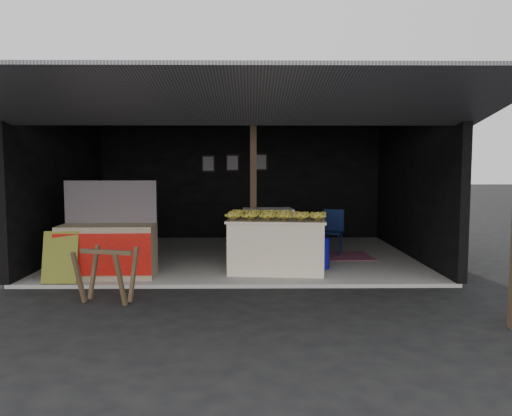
{
  "coord_description": "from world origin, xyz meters",
  "views": [
    {
      "loc": [
        0.25,
        -7.48,
        1.89
      ],
      "look_at": [
        0.35,
        1.54,
        1.1
      ],
      "focal_mm": 35.0,
      "sensor_mm": 36.0,
      "label": 1
    }
  ],
  "objects_px": {
    "sawhorse": "(106,270)",
    "plastic_chair": "(333,228)",
    "banana_table": "(277,245)",
    "water_barrel": "(319,254)",
    "white_crate": "(268,235)",
    "neighbor_stall": "(108,248)"
  },
  "relations": [
    {
      "from": "sawhorse",
      "to": "white_crate",
      "type": "bearing_deg",
      "value": 62.76
    },
    {
      "from": "banana_table",
      "to": "water_barrel",
      "type": "xyz_separation_m",
      "value": [
        0.77,
        0.26,
        -0.2
      ]
    },
    {
      "from": "sawhorse",
      "to": "plastic_chair",
      "type": "relative_size",
      "value": 0.89
    },
    {
      "from": "sawhorse",
      "to": "plastic_chair",
      "type": "bearing_deg",
      "value": 57.84
    },
    {
      "from": "sawhorse",
      "to": "plastic_chair",
      "type": "xyz_separation_m",
      "value": [
        3.65,
        3.48,
        0.12
      ]
    },
    {
      "from": "plastic_chair",
      "to": "white_crate",
      "type": "bearing_deg",
      "value": -126.43
    },
    {
      "from": "neighbor_stall",
      "to": "sawhorse",
      "type": "height_order",
      "value": "neighbor_stall"
    },
    {
      "from": "banana_table",
      "to": "plastic_chair",
      "type": "bearing_deg",
      "value": 60.16
    },
    {
      "from": "white_crate",
      "to": "neighbor_stall",
      "type": "distance_m",
      "value": 2.92
    },
    {
      "from": "water_barrel",
      "to": "sawhorse",
      "type": "bearing_deg",
      "value": -147.56
    },
    {
      "from": "banana_table",
      "to": "plastic_chair",
      "type": "distance_m",
      "value": 2.13
    },
    {
      "from": "banana_table",
      "to": "white_crate",
      "type": "height_order",
      "value": "white_crate"
    },
    {
      "from": "white_crate",
      "to": "sawhorse",
      "type": "bearing_deg",
      "value": -136.39
    },
    {
      "from": "white_crate",
      "to": "plastic_chair",
      "type": "distance_m",
      "value": 1.63
    },
    {
      "from": "neighbor_stall",
      "to": "sawhorse",
      "type": "bearing_deg",
      "value": -76.79
    },
    {
      "from": "banana_table",
      "to": "white_crate",
      "type": "xyz_separation_m",
      "value": [
        -0.12,
        0.84,
        0.05
      ]
    },
    {
      "from": "white_crate",
      "to": "neighbor_stall",
      "type": "bearing_deg",
      "value": -160.34
    },
    {
      "from": "banana_table",
      "to": "sawhorse",
      "type": "bearing_deg",
      "value": -137.96
    },
    {
      "from": "water_barrel",
      "to": "plastic_chair",
      "type": "height_order",
      "value": "plastic_chair"
    },
    {
      "from": "white_crate",
      "to": "water_barrel",
      "type": "xyz_separation_m",
      "value": [
        0.89,
        -0.57,
        -0.24
      ]
    },
    {
      "from": "banana_table",
      "to": "neighbor_stall",
      "type": "height_order",
      "value": "neighbor_stall"
    },
    {
      "from": "banana_table",
      "to": "neighbor_stall",
      "type": "distance_m",
      "value": 2.8
    }
  ]
}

